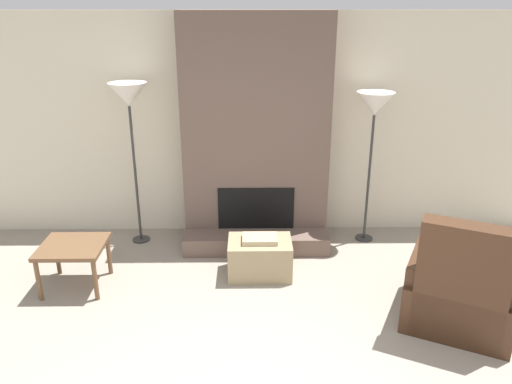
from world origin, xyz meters
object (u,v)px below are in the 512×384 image
object	(u,v)px
floor_lamp_right	(375,108)
side_table	(73,250)
ottoman	(260,257)
armchair	(461,291)
floor_lamp_left	(129,100)

from	to	relation	value
floor_lamp_right	side_table	bearing A→B (deg)	-161.65
ottoman	floor_lamp_right	size ratio (longest dim) A/B	0.37
armchair	ottoman	bearing A→B (deg)	0.02
floor_lamp_left	ottoman	bearing A→B (deg)	-30.20
floor_lamp_left	floor_lamp_right	size ratio (longest dim) A/B	1.06
side_table	floor_lamp_left	distance (m)	1.70
armchair	side_table	distance (m)	3.63
armchair	floor_lamp_left	xyz separation A→B (m)	(-3.15, 1.68, 1.38)
armchair	floor_lamp_left	distance (m)	3.82
ottoman	floor_lamp_right	xyz separation A→B (m)	(1.28, 0.82, 1.38)
ottoman	armchair	xyz separation A→B (m)	(1.74, -0.86, 0.11)
armchair	side_table	xyz separation A→B (m)	(-3.57, 0.64, 0.09)
armchair	side_table	world-z (taller)	armchair
ottoman	floor_lamp_left	size ratio (longest dim) A/B	0.35
armchair	side_table	bearing A→B (deg)	16.06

